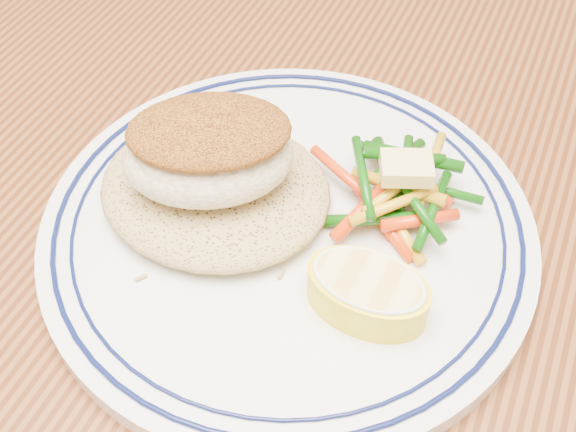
{
  "coord_description": "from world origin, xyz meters",
  "views": [
    {
      "loc": [
        0.15,
        -0.26,
        1.09
      ],
      "look_at": [
        0.04,
        -0.01,
        0.77
      ],
      "focal_mm": 45.0,
      "sensor_mm": 36.0,
      "label": 1
    }
  ],
  "objects_px": {
    "plate": "(288,228)",
    "vegetable_pile": "(397,188)",
    "rice_pilaf": "(215,185)",
    "fish_fillet": "(208,151)",
    "dining_table": "(249,297)",
    "lemon_wedge": "(367,291)"
  },
  "relations": [
    {
      "from": "plate",
      "to": "rice_pilaf",
      "type": "bearing_deg",
      "value": -177.51
    },
    {
      "from": "plate",
      "to": "lemon_wedge",
      "type": "xyz_separation_m",
      "value": [
        0.06,
        -0.04,
        0.02
      ]
    },
    {
      "from": "vegetable_pile",
      "to": "rice_pilaf",
      "type": "bearing_deg",
      "value": -157.54
    },
    {
      "from": "fish_fillet",
      "to": "lemon_wedge",
      "type": "height_order",
      "value": "fish_fillet"
    },
    {
      "from": "vegetable_pile",
      "to": "lemon_wedge",
      "type": "height_order",
      "value": "vegetable_pile"
    },
    {
      "from": "dining_table",
      "to": "fish_fillet",
      "type": "bearing_deg",
      "value": -122.7
    },
    {
      "from": "plate",
      "to": "lemon_wedge",
      "type": "bearing_deg",
      "value": -31.61
    },
    {
      "from": "vegetable_pile",
      "to": "fish_fillet",
      "type": "bearing_deg",
      "value": -155.65
    },
    {
      "from": "rice_pilaf",
      "to": "lemon_wedge",
      "type": "xyz_separation_m",
      "value": [
        0.11,
        -0.04,
        0.0
      ]
    },
    {
      "from": "vegetable_pile",
      "to": "plate",
      "type": "bearing_deg",
      "value": -143.56
    },
    {
      "from": "vegetable_pile",
      "to": "lemon_wedge",
      "type": "bearing_deg",
      "value": -83.26
    },
    {
      "from": "plate",
      "to": "vegetable_pile",
      "type": "relative_size",
      "value": 2.7
    },
    {
      "from": "rice_pilaf",
      "to": "fish_fillet",
      "type": "distance_m",
      "value": 0.03
    },
    {
      "from": "dining_table",
      "to": "vegetable_pile",
      "type": "relative_size",
      "value": 13.89
    },
    {
      "from": "dining_table",
      "to": "plate",
      "type": "height_order",
      "value": "plate"
    },
    {
      "from": "fish_fillet",
      "to": "vegetable_pile",
      "type": "xyz_separation_m",
      "value": [
        0.1,
        0.04,
        -0.03
      ]
    },
    {
      "from": "fish_fillet",
      "to": "dining_table",
      "type": "bearing_deg",
      "value": 57.3
    },
    {
      "from": "rice_pilaf",
      "to": "lemon_wedge",
      "type": "height_order",
      "value": "rice_pilaf"
    },
    {
      "from": "dining_table",
      "to": "rice_pilaf",
      "type": "height_order",
      "value": "rice_pilaf"
    },
    {
      "from": "vegetable_pile",
      "to": "lemon_wedge",
      "type": "xyz_separation_m",
      "value": [
        0.01,
        -0.08,
        0.0
      ]
    },
    {
      "from": "dining_table",
      "to": "rice_pilaf",
      "type": "distance_m",
      "value": 0.13
    },
    {
      "from": "dining_table",
      "to": "plate",
      "type": "distance_m",
      "value": 0.11
    }
  ]
}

